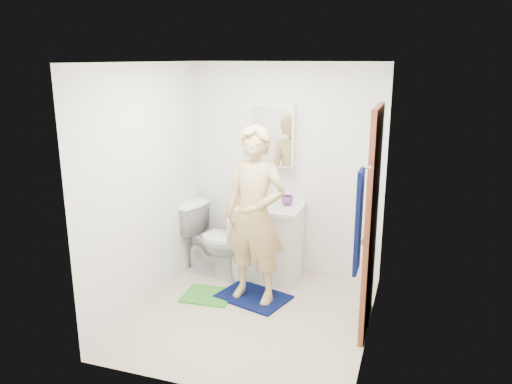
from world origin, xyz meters
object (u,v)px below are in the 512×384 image
towel (359,222)px  soap_dispenser (239,196)px  man (255,215)px  vanity_cabinet (267,243)px  toilet (216,240)px  medicine_cabinet (273,135)px  toothbrush_cup (287,200)px

towel → soap_dispenser: bearing=136.6°
soap_dispenser → man: size_ratio=0.11×
vanity_cabinet → toilet: bearing=-167.8°
vanity_cabinet → medicine_cabinet: size_ratio=1.14×
vanity_cabinet → soap_dispenser: (-0.30, -0.08, 0.55)m
toothbrush_cup → vanity_cabinet: bearing=-161.5°
soap_dispenser → man: man is taller
vanity_cabinet → soap_dispenser: bearing=-164.3°
medicine_cabinet → toilet: size_ratio=0.85×
towel → soap_dispenser: towel is taller
soap_dispenser → man: bearing=-55.6°
towel → toilet: 2.37m
medicine_cabinet → soap_dispenser: (-0.30, -0.31, -0.65)m
toilet → medicine_cabinet: bearing=-46.7°
man → toothbrush_cup: bearing=86.0°
toilet → man: bearing=-115.6°
towel → vanity_cabinet: bearing=128.5°
toilet → man: (0.64, -0.49, 0.51)m
vanity_cabinet → medicine_cabinet: 1.22m
man → towel: bearing=-29.5°
vanity_cabinet → toothbrush_cup: 0.55m
toothbrush_cup → towel: bearing=-58.3°
towel → soap_dispenser: size_ratio=3.88×
medicine_cabinet → towel: 2.11m
towel → toilet: size_ratio=0.97×
vanity_cabinet → man: 0.81m
towel → man: man is taller
medicine_cabinet → toilet: 1.36m
soap_dispenser → toothbrush_cup: bearing=16.9°
soap_dispenser → toilet: bearing=-171.7°
vanity_cabinet → toothbrush_cup: bearing=18.5°
vanity_cabinet → toothbrush_cup: toothbrush_cup is taller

